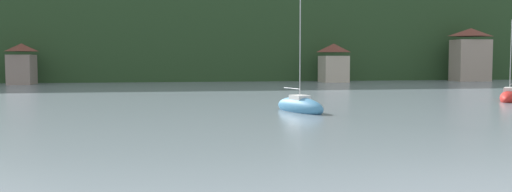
% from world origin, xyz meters
% --- Properties ---
extents(wooded_hillside, '(352.00, 68.41, 54.60)m').
position_xyz_m(wooded_hillside, '(5.20, 167.84, 8.72)').
color(wooded_hillside, '#264223').
rests_on(wooded_hillside, ground_plane).
extents(shore_building_westcentral, '(4.15, 6.21, 7.19)m').
position_xyz_m(shore_building_westcentral, '(-28.48, 122.98, 3.49)').
color(shore_building_westcentral, gray).
rests_on(shore_building_westcentral, ground_plane).
extents(shore_building_central, '(4.97, 5.57, 7.42)m').
position_xyz_m(shore_building_central, '(28.48, 122.67, 3.60)').
color(shore_building_central, '#BCB29E').
rests_on(shore_building_central, ground_plane).
extents(shore_building_eastcentral, '(7.17, 4.81, 10.60)m').
position_xyz_m(shore_building_eastcentral, '(56.95, 122.31, 5.15)').
color(shore_building_eastcentral, gray).
rests_on(shore_building_eastcentral, ground_plane).
extents(sailboat_far_2, '(3.81, 6.95, 10.24)m').
position_xyz_m(sailboat_far_2, '(7.50, 66.73, 0.44)').
color(sailboat_far_2, teal).
rests_on(sailboat_far_2, ground_plane).
extents(sailboat_far_7, '(5.37, 6.01, 9.14)m').
position_xyz_m(sailboat_far_7, '(32.56, 74.21, 0.43)').
color(sailboat_far_7, red).
rests_on(sailboat_far_7, ground_plane).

